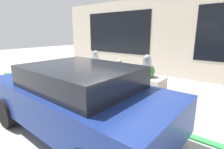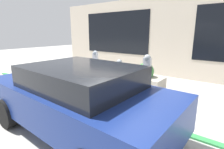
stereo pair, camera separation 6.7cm
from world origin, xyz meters
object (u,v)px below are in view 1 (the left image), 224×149
parking_meter_second (119,70)px  parked_car_front (77,96)px  parking_meter_nearest (147,71)px  parking_meter_middle (96,64)px  planter_box (146,80)px

parking_meter_second → parked_car_front: bearing=97.4°
parking_meter_nearest → parking_meter_middle: size_ratio=1.01×
parking_meter_nearest → parked_car_front: parking_meter_nearest is taller
parking_meter_middle → parking_meter_second: bearing=-176.5°
parking_meter_nearest → parked_car_front: size_ratio=0.36×
parking_meter_second → parking_meter_middle: bearing=3.5°
parking_meter_nearest → parked_car_front: 1.90m
parking_meter_second → planter_box: parking_meter_second is taller
parking_meter_nearest → parking_meter_middle: parking_meter_nearest is taller
parking_meter_middle → planter_box: parking_meter_middle is taller
planter_box → parked_car_front: parked_car_front is taller
parking_meter_middle → planter_box: (-0.96, -1.56, -0.69)m
parking_meter_second → parking_meter_middle: size_ratio=0.86×
parking_meter_middle → parked_car_front: parking_meter_middle is taller
parking_meter_middle → parked_car_front: 2.11m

